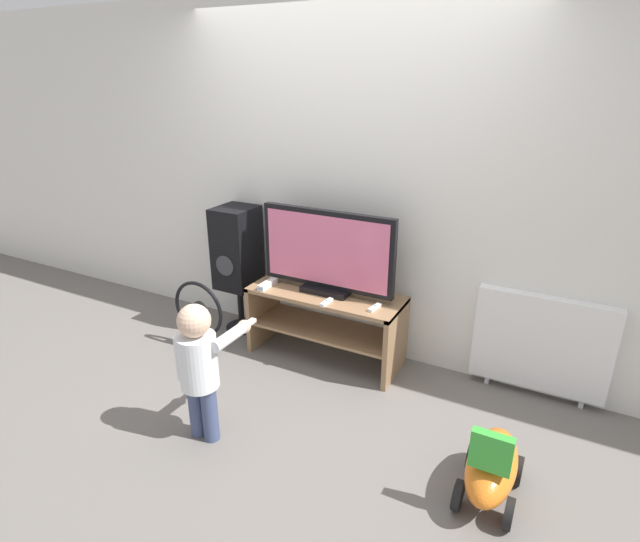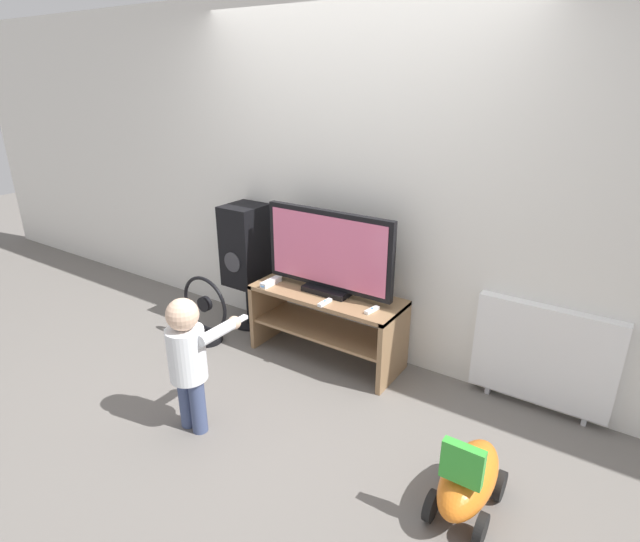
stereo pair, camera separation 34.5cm
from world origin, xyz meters
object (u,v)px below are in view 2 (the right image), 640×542
child (189,354)px  radiator (543,356)px  speaker_tower (246,248)px  remote_secondary (325,303)px  game_console (271,282)px  television (328,253)px  floor_fan (206,313)px  ride_on_toy (468,479)px  remote_primary (372,310)px

child → radiator: 2.18m
speaker_tower → radiator: (2.33, 0.15, -0.32)m
remote_secondary → speaker_tower: speaker_tower is taller
game_console → television: bearing=16.2°
floor_fan → game_console: bearing=24.0°
child → floor_fan: size_ratio=1.54×
television → radiator: size_ratio=1.20×
floor_fan → ride_on_toy: 2.37m
television → floor_fan: size_ratio=1.81×
radiator → speaker_tower: bearing=-176.4°
television → speaker_tower: bearing=175.7°
radiator → ride_on_toy: bearing=-95.5°
remote_primary → floor_fan: size_ratio=0.24×
game_console → speaker_tower: speaker_tower is taller
speaker_tower → ride_on_toy: (2.23, -0.91, -0.52)m
game_console → ride_on_toy: (1.81, -0.72, -0.38)m
television → speaker_tower: (-0.85, 0.06, -0.14)m
television → ride_on_toy: (1.37, -0.85, -0.66)m
remote_primary → floor_fan: same height
remote_secondary → radiator: size_ratio=0.15×
remote_primary → game_console: bearing=-178.7°
child → floor_fan: bearing=132.0°
game_console → child: 1.06m
television → game_console: size_ratio=5.05×
television → remote_secondary: size_ratio=7.78×
child → ride_on_toy: size_ratio=1.51×
remote_secondary → speaker_tower: bearing=165.2°
speaker_tower → floor_fan: 0.62m
television → remote_primary: television is taller
television → ride_on_toy: bearing=-31.6°
television → remote_primary: size_ratio=7.67×
television → game_console: (-0.44, -0.13, -0.28)m
radiator → child: bearing=-141.1°
television → remote_secondary: bearing=-63.2°
game_console → remote_secondary: (0.53, -0.06, -0.01)m
floor_fan → remote_primary: bearing=10.2°
remote_primary → radiator: size_ratio=0.16×
game_console → radiator: (1.92, 0.34, -0.17)m
television → game_console: 0.54m
game_console → ride_on_toy: game_console is taller
floor_fan → ride_on_toy: floor_fan is taller
child → game_console: bearing=102.1°
game_console → child: size_ratio=0.23×
floor_fan → radiator: (2.42, 0.56, 0.14)m
speaker_tower → radiator: speaker_tower is taller
speaker_tower → child: bearing=-62.5°
floor_fan → speaker_tower: bearing=77.7°
remote_secondary → ride_on_toy: (1.28, -0.66, -0.37)m
speaker_tower → ride_on_toy: size_ratio=1.85×
child → radiator: bearing=38.9°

